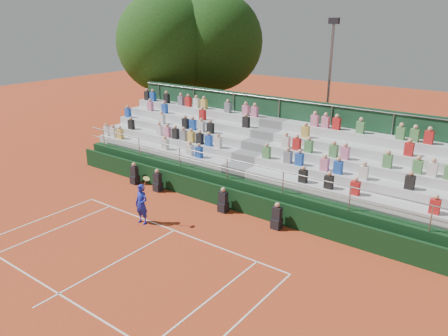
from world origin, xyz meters
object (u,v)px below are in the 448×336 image
Objects in this scene: tennis_player at (142,204)px; floodlight_mast at (329,80)px; tree_west at (167,43)px; tree_east at (214,42)px.

floodlight_mast reaches higher than tennis_player.
tree_east is (2.23, 2.51, 0.04)m from tree_west.
tree_west is 1.00× the size of tree_east.
tree_west is at bearing -172.24° from floodlight_mast.
floodlight_mast is (11.68, 1.59, -1.79)m from tree_west.
tree_west is at bearing -131.51° from tree_east.
tennis_player is 13.97m from floodlight_mast.
tennis_player is at bearing -63.49° from tree_east.
tennis_player is at bearing -51.36° from tree_west.
floodlight_mast is at bearing -5.59° from tree_east.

